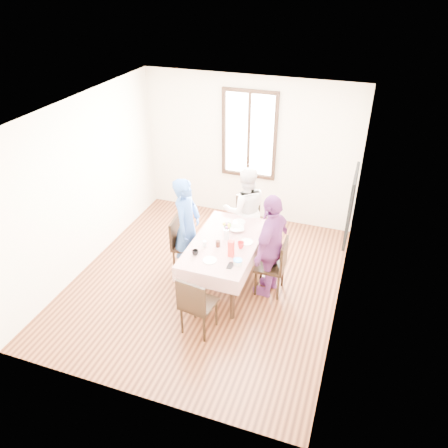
% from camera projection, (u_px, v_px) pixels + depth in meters
% --- Properties ---
extents(ground, '(4.50, 4.50, 0.00)m').
position_uv_depth(ground, '(206.00, 281.00, 6.93)').
color(ground, '#32170D').
rests_on(ground, ground).
extents(back_wall, '(4.00, 0.00, 4.00)m').
position_uv_depth(back_wall, '(249.00, 150.00, 8.05)').
color(back_wall, '#EFE2C4').
rests_on(back_wall, ground).
extents(right_wall, '(0.00, 4.50, 4.50)m').
position_uv_depth(right_wall, '(348.00, 230.00, 5.67)').
color(right_wall, '#EFE2C4').
rests_on(right_wall, ground).
extents(window_frame, '(1.02, 0.06, 1.62)m').
position_uv_depth(window_frame, '(249.00, 135.00, 7.88)').
color(window_frame, black).
rests_on(window_frame, back_wall).
extents(window_pane, '(0.90, 0.02, 1.50)m').
position_uv_depth(window_pane, '(249.00, 135.00, 7.89)').
color(window_pane, white).
rests_on(window_pane, back_wall).
extents(art_poster, '(0.04, 0.76, 0.96)m').
position_uv_depth(art_poster, '(351.00, 206.00, 5.81)').
color(art_poster, red).
rests_on(art_poster, right_wall).
extents(dining_table, '(0.83, 1.55, 0.75)m').
position_uv_depth(dining_table, '(225.00, 263.00, 6.70)').
color(dining_table, black).
rests_on(dining_table, ground).
extents(tablecloth, '(0.95, 1.67, 0.01)m').
position_uv_depth(tablecloth, '(225.00, 242.00, 6.51)').
color(tablecloth, '#61090C').
rests_on(tablecloth, dining_table).
extents(chair_left, '(0.46, 0.46, 0.91)m').
position_uv_depth(chair_left, '(187.00, 245.00, 6.97)').
color(chair_left, black).
rests_on(chair_left, ground).
extents(chair_right, '(0.43, 0.43, 0.91)m').
position_uv_depth(chair_right, '(270.00, 266.00, 6.51)').
color(chair_right, black).
rests_on(chair_right, ground).
extents(chair_far, '(0.46, 0.46, 0.91)m').
position_uv_depth(chair_far, '(245.00, 225.00, 7.52)').
color(chair_far, black).
rests_on(chair_far, ground).
extents(chair_near, '(0.47, 0.47, 0.91)m').
position_uv_depth(chair_near, '(199.00, 303.00, 5.80)').
color(chair_near, black).
rests_on(chair_near, ground).
extents(person_left, '(0.39, 0.59, 1.61)m').
position_uv_depth(person_left, '(187.00, 227.00, 6.79)').
color(person_left, '#2A4F95').
rests_on(person_left, ground).
extents(person_far, '(0.92, 0.84, 1.53)m').
position_uv_depth(person_far, '(246.00, 209.00, 7.35)').
color(person_far, white).
rests_on(person_far, ground).
extents(person_right, '(0.58, 1.02, 1.63)m').
position_uv_depth(person_right, '(270.00, 246.00, 6.33)').
color(person_right, '#6C2C6C').
rests_on(person_right, ground).
extents(mug_black, '(0.13, 0.13, 0.08)m').
position_uv_depth(mug_black, '(195.00, 252.00, 6.20)').
color(mug_black, black).
rests_on(mug_black, tablecloth).
extents(mug_flag, '(0.13, 0.13, 0.10)m').
position_uv_depth(mug_flag, '(241.00, 245.00, 6.34)').
color(mug_flag, red).
rests_on(mug_flag, tablecloth).
extents(mug_green, '(0.14, 0.14, 0.09)m').
position_uv_depth(mug_green, '(228.00, 226.00, 6.80)').
color(mug_green, '#0C7226').
rests_on(mug_green, tablecloth).
extents(serving_bowl, '(0.30, 0.30, 0.06)m').
position_uv_depth(serving_bowl, '(237.00, 229.00, 6.76)').
color(serving_bowl, white).
rests_on(serving_bowl, tablecloth).
extents(juice_carton, '(0.08, 0.08, 0.24)m').
position_uv_depth(juice_carton, '(231.00, 249.00, 6.14)').
color(juice_carton, red).
rests_on(juice_carton, tablecloth).
extents(butter_tub, '(0.12, 0.12, 0.06)m').
position_uv_depth(butter_tub, '(238.00, 262.00, 6.01)').
color(butter_tub, white).
rests_on(butter_tub, tablecloth).
extents(jam_jar, '(0.07, 0.07, 0.10)m').
position_uv_depth(jam_jar, '(218.00, 244.00, 6.37)').
color(jam_jar, black).
rests_on(jam_jar, tablecloth).
extents(drinking_glass, '(0.06, 0.06, 0.09)m').
position_uv_depth(drinking_glass, '(205.00, 244.00, 6.38)').
color(drinking_glass, silver).
rests_on(drinking_glass, tablecloth).
extents(smartphone, '(0.08, 0.16, 0.01)m').
position_uv_depth(smartphone, '(230.00, 266.00, 5.99)').
color(smartphone, black).
rests_on(smartphone, tablecloth).
extents(flower_vase, '(0.08, 0.08, 0.16)m').
position_uv_depth(flower_vase, '(226.00, 234.00, 6.53)').
color(flower_vase, silver).
rests_on(flower_vase, tablecloth).
extents(plate_right, '(0.20, 0.20, 0.01)m').
position_uv_depth(plate_right, '(247.00, 242.00, 6.49)').
color(plate_right, white).
rests_on(plate_right, tablecloth).
extents(plate_far, '(0.20, 0.20, 0.01)m').
position_uv_depth(plate_far, '(239.00, 222.00, 6.98)').
color(plate_far, white).
rests_on(plate_far, tablecloth).
extents(plate_near, '(0.20, 0.20, 0.01)m').
position_uv_depth(plate_near, '(210.00, 260.00, 6.10)').
color(plate_near, white).
rests_on(plate_near, tablecloth).
extents(butter_lid, '(0.12, 0.12, 0.01)m').
position_uv_depth(butter_lid, '(238.00, 260.00, 5.99)').
color(butter_lid, blue).
rests_on(butter_lid, butter_tub).
extents(flower_bunch, '(0.09, 0.09, 0.10)m').
position_uv_depth(flower_bunch, '(226.00, 227.00, 6.47)').
color(flower_bunch, yellow).
rests_on(flower_bunch, flower_vase).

